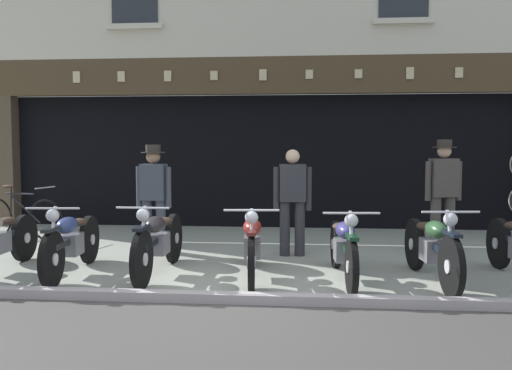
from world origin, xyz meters
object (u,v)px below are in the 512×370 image
Objects in this scene: motorcycle_center_right at (343,246)px; advert_board_near at (130,151)px; advert_board_far at (80,148)px; leaning_bicycle at (20,216)px; motorcycle_center_left at (159,240)px; motorcycle_right at (432,246)px; salesman_left at (154,192)px; motorcycle_center at (252,243)px; salesman_right at (443,191)px; shopkeeper_center at (292,197)px; motorcycle_left at (72,241)px.

motorcycle_center_right is 5.95m from advert_board_near.
leaning_bicycle is (-0.39, -1.72, -1.19)m from advert_board_far.
motorcycle_center_left is 3.33m from motorcycle_right.
advert_board_far is at bearing -44.22° from salesman_left.
motorcycle_center_left reaches higher than motorcycle_center.
motorcycle_right is (2.14, -0.05, 0.01)m from motorcycle_center.
motorcycle_right is at bearing 162.20° from salesman_left.
salesman_right is (4.33, 0.04, 0.04)m from salesman_left.
advert_board_near reaches higher than motorcycle_center.
shopkeeper_center is 4.46m from advert_board_near.
salesman_left is at bearing -12.89° from salesman_right.
motorcycle_right and leaning_bicycle have the same top height.
leaning_bicycle is (-4.80, 1.12, -0.48)m from shopkeeper_center.
motorcycle_left reaches higher than motorcycle_center.
motorcycle_right is (1.03, -0.02, 0.02)m from motorcycle_center_right.
advert_board_far is (-4.41, 2.85, 0.71)m from shopkeeper_center.
salesman_left is 2.88m from leaning_bicycle.
leaning_bicycle is (-2.06, 2.55, -0.05)m from motorcycle_left.
leaning_bicycle is (-1.43, -1.72, -1.14)m from advert_board_near.
motorcycle_right is (4.42, 0.00, 0.01)m from motorcycle_left.
motorcycle_left is 0.94× the size of motorcycle_center_left.
motorcycle_center is 1.01× the size of motorcycle_right.
advert_board_near is at bearing -38.62° from salesman_right.
motorcycle_center_right is 0.99× the size of motorcycle_right.
advert_board_far is (-3.96, 4.23, 1.14)m from motorcycle_center.
motorcycle_right is 2.26× the size of advert_board_far.
motorcycle_center_left is at bearing -7.18° from motorcycle_right.
leaning_bicycle reaches higher than motorcycle_center_right.
motorcycle_center is 1.24× the size of salesman_left.
leaning_bicycle is (-3.16, 2.45, -0.06)m from motorcycle_center_left.
motorcycle_center_left is 1.66m from salesman_left.
salesman_right reaches higher than motorcycle_center_right.
motorcycle_center_right is at bearing -46.69° from advert_board_near.
salesman_left reaches higher than motorcycle_center_left.
motorcycle_center_left reaches higher than motorcycle_center_right.
advert_board_near is (-2.91, 4.23, 1.09)m from motorcycle_center.
salesman_left is 1.85× the size of advert_board_far.
advert_board_far is (-1.05, -0.00, 0.06)m from advert_board_near.
motorcycle_center_left reaches higher than motorcycle_right.
motorcycle_center_left is at bearing 65.25° from leaning_bicycle.
advert_board_near is at bearing 153.40° from leaning_bicycle.
shopkeeper_center is 1.62× the size of advert_board_near.
motorcycle_center is 1.29× the size of shopkeeper_center.
motorcycle_left is at bearing -3.44° from motorcycle_center.
salesman_right reaches higher than motorcycle_left.
salesman_left reaches higher than motorcycle_right.
shopkeeper_center is at bearing -140.19° from motorcycle_center_left.
motorcycle_left is 1.16× the size of salesman_right.
salesman_right is 6.18m from advert_board_near.
shopkeeper_center reaches higher than leaning_bicycle.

